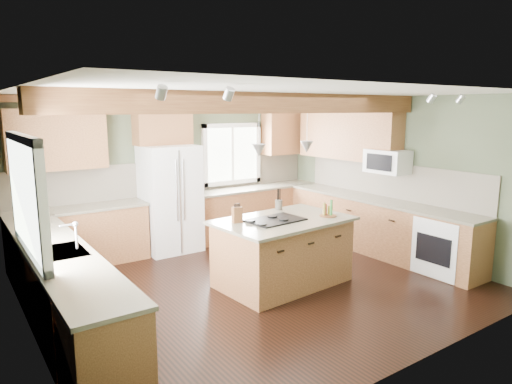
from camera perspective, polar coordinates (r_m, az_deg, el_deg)
floor at (r=6.45m, az=0.07°, el=-11.45°), size 5.60×5.60×0.00m
ceiling at (r=6.00m, az=0.08°, el=12.29°), size 5.60×5.60×0.00m
wall_back at (r=8.24m, az=-9.94°, el=2.54°), size 5.60×0.00×5.60m
wall_left at (r=5.07m, az=-26.88°, el=-3.28°), size 0.00×5.00×5.00m
wall_right at (r=8.01m, az=16.73°, el=2.04°), size 0.00×5.00×5.00m
ceiling_beam at (r=5.85m, az=1.05°, el=11.06°), size 5.55×0.26×0.26m
soffit_trim at (r=8.08m, az=-9.91°, el=11.21°), size 5.55×0.20×0.10m
backsplash_back at (r=8.24m, az=-9.88°, el=1.91°), size 5.58×0.03×0.58m
backsplash_right at (r=8.04m, az=16.36°, el=1.44°), size 0.03×3.70×0.58m
base_cab_back_left at (r=7.56m, az=-21.18°, el=-5.38°), size 2.02×0.60×0.88m
counter_back_left at (r=7.45m, az=-21.41°, el=-1.97°), size 2.06×0.64×0.04m
base_cab_back_right at (r=8.87m, az=-0.18°, el=-2.40°), size 2.62×0.60×0.88m
counter_back_right at (r=8.78m, az=-0.18°, el=0.53°), size 2.66×0.64×0.04m
base_cab_left at (r=5.42m, az=-23.00°, el=-11.69°), size 0.60×3.70×0.88m
counter_left at (r=5.27m, az=-23.35°, el=-7.04°), size 0.64×3.74×0.04m
base_cab_right at (r=7.98m, az=14.78°, el=-4.20°), size 0.60×3.70×0.88m
counter_right at (r=7.88m, az=14.94°, el=-0.96°), size 0.64×3.74×0.04m
upper_cab_back_left at (r=7.39m, az=-23.69°, el=6.02°), size 1.40×0.35×0.90m
upper_cab_over_fridge at (r=7.89m, az=-11.58°, el=8.35°), size 0.96×0.35×0.70m
upper_cab_right at (r=8.41m, az=11.39°, el=7.10°), size 0.35×2.20×0.90m
upper_cab_back_corner at (r=9.24m, az=3.54°, el=7.56°), size 0.90×0.35×0.90m
window_left at (r=5.08m, az=-26.96°, el=-0.39°), size 0.04×1.60×1.05m
window_back at (r=8.74m, az=-3.07°, el=4.77°), size 1.10×0.04×1.00m
sink at (r=5.27m, az=-23.36°, el=-6.98°), size 0.50×0.65×0.03m
faucet at (r=5.26m, az=-21.55°, el=-5.23°), size 0.02×0.02×0.28m
dishwasher at (r=4.26m, az=-18.98°, el=-17.73°), size 0.60×0.60×0.84m
oven at (r=7.24m, az=22.61°, el=-6.24°), size 0.60×0.72×0.84m
microwave at (r=7.78m, az=16.10°, el=3.69°), size 0.40×0.70×0.38m
pendant_left at (r=5.79m, az=0.36°, el=5.22°), size 0.18×0.18×0.16m
pendant_right at (r=6.37m, az=6.36°, el=5.63°), size 0.18×0.18×0.16m
refrigerator at (r=7.84m, az=-10.66°, el=-0.84°), size 0.90×0.74×1.80m
island at (r=6.36m, az=3.36°, el=-7.60°), size 1.79×1.18×0.88m
island_top at (r=6.23m, az=3.41°, el=-3.57°), size 1.92×1.30×0.04m
cooktop at (r=6.13m, az=2.42°, el=-3.51°), size 0.78×0.55×0.02m
knife_block at (r=6.01m, az=-2.38°, el=-2.86°), size 0.14×0.11×0.21m
utensil_crock at (r=6.79m, az=2.87°, el=-1.61°), size 0.13×0.13×0.14m
bottle_tray at (r=6.44m, az=9.01°, el=-2.06°), size 0.28×0.28×0.22m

